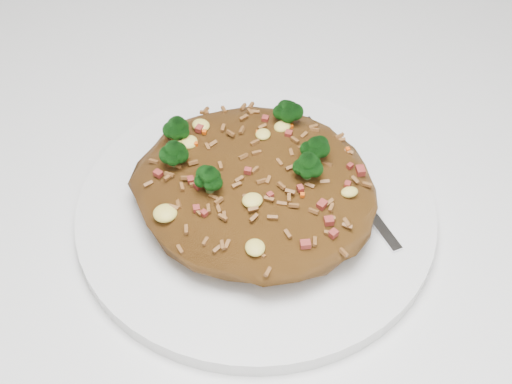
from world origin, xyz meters
The scene contains 4 objects.
dining_table centered at (0.00, 0.00, 0.66)m, with size 1.20×0.80×0.75m.
plate centered at (-0.10, -0.06, 0.76)m, with size 0.29×0.29×0.01m, color white.
fried_rice centered at (-0.10, -0.06, 0.79)m, with size 0.20×0.18×0.06m.
fork centered at (-0.04, -0.01, 0.77)m, with size 0.14×0.11×0.00m.
Camera 1 is at (0.08, -0.39, 1.19)m, focal length 50.00 mm.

